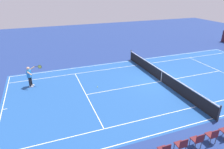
{
  "coord_description": "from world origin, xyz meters",
  "views": [
    {
      "loc": [
        9.12,
        12.57,
        7.15
      ],
      "look_at": [
        4.06,
        -0.85,
        0.9
      ],
      "focal_mm": 31.96,
      "sensor_mm": 36.0,
      "label": 1
    }
  ],
  "objects_px": {
    "tennis_net": "(162,76)",
    "spectator_chair_3": "(182,145)",
    "spectator_chair_1": "(213,135)",
    "spectator_chair_2": "(198,140)",
    "tennis_player_near": "(30,76)",
    "tennis_ball": "(97,87)"
  },
  "relations": [
    {
      "from": "spectator_chair_1",
      "to": "spectator_chair_2",
      "type": "distance_m",
      "value": 0.93
    },
    {
      "from": "tennis_net",
      "to": "tennis_ball",
      "type": "relative_size",
      "value": 177.27
    },
    {
      "from": "spectator_chair_1",
      "to": "spectator_chair_2",
      "type": "relative_size",
      "value": 1.0
    },
    {
      "from": "tennis_ball",
      "to": "spectator_chair_3",
      "type": "xyz_separation_m",
      "value": [
        -1.68,
        7.88,
        0.49
      ]
    },
    {
      "from": "spectator_chair_2",
      "to": "tennis_player_near",
      "type": "bearing_deg",
      "value": -53.07
    },
    {
      "from": "spectator_chair_1",
      "to": "spectator_chair_3",
      "type": "xyz_separation_m",
      "value": [
        1.85,
        0.0,
        0.0
      ]
    },
    {
      "from": "spectator_chair_1",
      "to": "tennis_player_near",
      "type": "bearing_deg",
      "value": -49.79
    },
    {
      "from": "tennis_net",
      "to": "tennis_player_near",
      "type": "height_order",
      "value": "tennis_player_near"
    },
    {
      "from": "spectator_chair_3",
      "to": "tennis_net",
      "type": "bearing_deg",
      "value": -117.06
    },
    {
      "from": "tennis_net",
      "to": "spectator_chair_1",
      "type": "xyz_separation_m",
      "value": [
        1.75,
        7.04,
        0.03
      ]
    },
    {
      "from": "tennis_ball",
      "to": "spectator_chair_1",
      "type": "bearing_deg",
      "value": 114.14
    },
    {
      "from": "spectator_chair_1",
      "to": "tennis_net",
      "type": "bearing_deg",
      "value": -103.92
    },
    {
      "from": "tennis_ball",
      "to": "spectator_chair_2",
      "type": "distance_m",
      "value": 8.31
    },
    {
      "from": "spectator_chair_3",
      "to": "spectator_chair_1",
      "type": "bearing_deg",
      "value": 180.0
    },
    {
      "from": "tennis_player_near",
      "to": "spectator_chair_1",
      "type": "distance_m",
      "value": 12.95
    },
    {
      "from": "tennis_ball",
      "to": "spectator_chair_3",
      "type": "distance_m",
      "value": 8.07
    },
    {
      "from": "tennis_net",
      "to": "spectator_chair_3",
      "type": "xyz_separation_m",
      "value": [
        3.6,
        7.04,
        0.03
      ]
    },
    {
      "from": "tennis_ball",
      "to": "spectator_chair_1",
      "type": "height_order",
      "value": "spectator_chair_1"
    },
    {
      "from": "spectator_chair_2",
      "to": "spectator_chair_3",
      "type": "xyz_separation_m",
      "value": [
        0.93,
        0.0,
        0.0
      ]
    },
    {
      "from": "spectator_chair_3",
      "to": "tennis_player_near",
      "type": "bearing_deg",
      "value": -56.66
    },
    {
      "from": "spectator_chair_2",
      "to": "spectator_chair_3",
      "type": "bearing_deg",
      "value": 0.0
    },
    {
      "from": "tennis_player_near",
      "to": "spectator_chair_2",
      "type": "height_order",
      "value": "tennis_player_near"
    }
  ]
}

